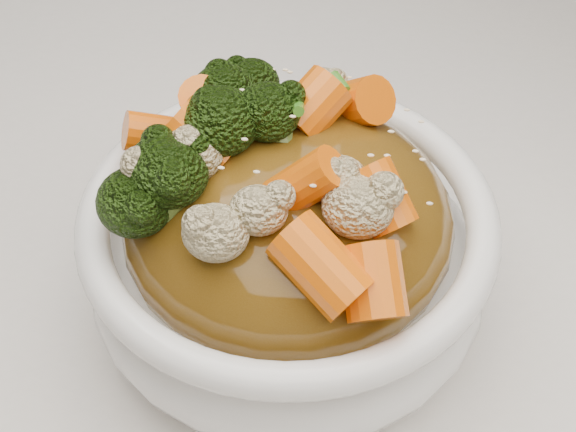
# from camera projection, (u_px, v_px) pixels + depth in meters

# --- Properties ---
(tablecloth) EXTENTS (1.20, 0.80, 0.04)m
(tablecloth) POSITION_uv_depth(u_px,v_px,m) (326.00, 353.00, 0.45)
(tablecloth) COLOR silver
(tablecloth) RESTS_ON dining_table
(bowl) EXTENTS (0.25, 0.25, 0.08)m
(bowl) POSITION_uv_depth(u_px,v_px,m) (288.00, 257.00, 0.42)
(bowl) COLOR white
(bowl) RESTS_ON tablecloth
(sauce_base) EXTENTS (0.20, 0.20, 0.09)m
(sauce_base) POSITION_uv_depth(u_px,v_px,m) (288.00, 220.00, 0.40)
(sauce_base) COLOR #5B3C0F
(sauce_base) RESTS_ON bowl
(carrots) EXTENTS (0.20, 0.20, 0.05)m
(carrots) POSITION_uv_depth(u_px,v_px,m) (288.00, 128.00, 0.35)
(carrots) COLOR #EB6307
(carrots) RESTS_ON sauce_base
(broccoli) EXTENTS (0.20, 0.20, 0.04)m
(broccoli) POSITION_uv_depth(u_px,v_px,m) (288.00, 129.00, 0.36)
(broccoli) COLOR black
(broccoli) RESTS_ON sauce_base
(cauliflower) EXTENTS (0.20, 0.20, 0.03)m
(cauliflower) POSITION_uv_depth(u_px,v_px,m) (288.00, 133.00, 0.36)
(cauliflower) COLOR beige
(cauliflower) RESTS_ON sauce_base
(scallions) EXTENTS (0.15, 0.15, 0.02)m
(scallions) POSITION_uv_depth(u_px,v_px,m) (288.00, 126.00, 0.35)
(scallions) COLOR #35761B
(scallions) RESTS_ON sauce_base
(sesame_seeds) EXTENTS (0.18, 0.18, 0.01)m
(sesame_seeds) POSITION_uv_depth(u_px,v_px,m) (288.00, 126.00, 0.35)
(sesame_seeds) COLOR beige
(sesame_seeds) RESTS_ON sauce_base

